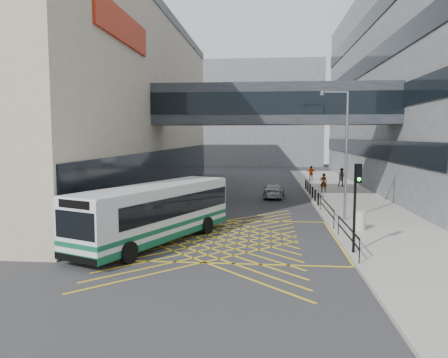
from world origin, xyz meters
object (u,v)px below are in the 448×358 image
(car_dark, at_px, (192,196))
(pedestrian_b, at_px, (342,177))
(car_white, at_px, (138,218))
(pedestrian_a, at_px, (324,183))
(pedestrian_c, at_px, (311,173))
(litter_bin, at_px, (360,221))
(traffic_light, at_px, (356,195))
(bus, at_px, (157,212))
(car_silver, at_px, (274,191))
(street_lamp, at_px, (344,147))

(car_dark, height_order, pedestrian_b, pedestrian_b)
(car_white, bearing_deg, pedestrian_a, -104.88)
(car_white, height_order, pedestrian_c, pedestrian_c)
(pedestrian_a, xyz_separation_m, pedestrian_c, (-0.09, 9.94, -0.01))
(pedestrian_c, bearing_deg, litter_bin, 95.76)
(traffic_light, distance_m, pedestrian_a, 20.95)
(bus, xyz_separation_m, car_dark, (-0.19, 11.10, -0.76))
(traffic_light, bearing_deg, litter_bin, 58.87)
(bus, distance_m, car_silver, 17.09)
(pedestrian_a, bearing_deg, pedestrian_b, -114.90)
(pedestrian_b, bearing_deg, bus, -120.46)
(traffic_light, height_order, pedestrian_c, traffic_light)
(car_dark, distance_m, street_lamp, 11.78)
(car_dark, relative_size, pedestrian_b, 2.59)
(car_silver, relative_size, street_lamp, 0.52)
(street_lamp, distance_m, pedestrian_b, 18.18)
(litter_bin, height_order, pedestrian_b, pedestrian_b)
(pedestrian_b, height_order, pedestrian_c, pedestrian_b)
(traffic_light, distance_m, street_lamp, 7.89)
(car_silver, xyz_separation_m, traffic_light, (3.13, -17.65, 2.04))
(bus, height_order, litter_bin, bus)
(bus, xyz_separation_m, litter_bin, (10.20, 3.12, -0.85))
(traffic_light, bearing_deg, car_dark, 108.79)
(car_dark, relative_size, traffic_light, 1.23)
(car_white, height_order, street_lamp, street_lamp)
(bus, xyz_separation_m, car_white, (-1.77, 2.66, -0.83))
(bus, xyz_separation_m, traffic_light, (9.02, -1.63, 1.15))
(car_white, distance_m, pedestrian_a, 20.52)
(bus, distance_m, pedestrian_a, 21.84)
(bus, relative_size, street_lamp, 1.33)
(litter_bin, height_order, pedestrian_c, pedestrian_c)
(car_silver, relative_size, pedestrian_a, 2.38)
(car_white, height_order, car_dark, car_dark)
(traffic_light, distance_m, pedestrian_b, 25.57)
(car_white, relative_size, litter_bin, 4.30)
(pedestrian_a, bearing_deg, car_silver, 39.06)
(car_white, relative_size, car_silver, 1.07)
(traffic_light, distance_m, litter_bin, 5.29)
(bus, bearing_deg, litter_bin, 40.25)
(bus, bearing_deg, traffic_light, 13.02)
(car_white, bearing_deg, street_lamp, -142.46)
(car_silver, bearing_deg, car_white, 65.91)
(car_dark, distance_m, litter_bin, 13.10)
(bus, bearing_deg, car_silver, 93.06)
(car_dark, distance_m, pedestrian_a, 13.31)
(car_silver, distance_m, traffic_light, 18.04)
(bus, relative_size, traffic_light, 2.63)
(car_dark, height_order, street_lamp, street_lamp)
(litter_bin, distance_m, pedestrian_a, 16.10)
(car_dark, height_order, traffic_light, traffic_light)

